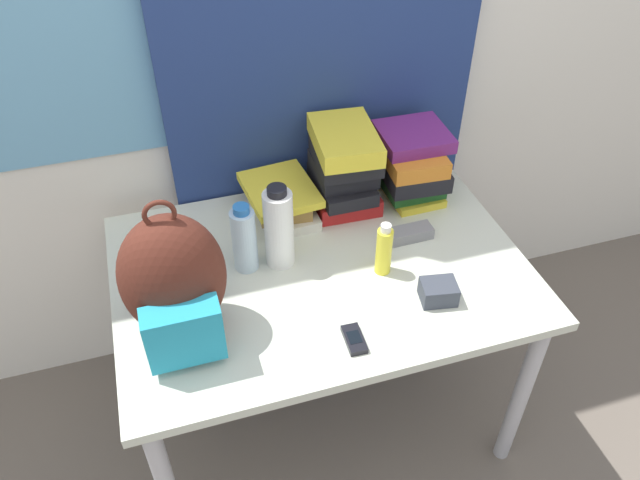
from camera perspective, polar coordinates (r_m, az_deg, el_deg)
The scene contains 13 objects.
wall_back at distance 1.94m, azimuth -4.77°, elevation 19.51°, with size 6.00×0.06×2.50m.
curtain_blue at distance 1.93m, azimuth 0.31°, elevation 19.48°, with size 1.01×0.04×2.50m.
desk at distance 1.88m, azimuth 0.00°, elevation -4.18°, with size 1.19×0.83×0.71m.
backpack at distance 1.57m, azimuth -13.22°, elevation -3.75°, with size 0.26×0.27×0.41m.
book_stack_left at distance 1.97m, azimuth -3.49°, elevation 3.67°, with size 0.23×0.27×0.11m.
book_stack_center at distance 1.97m, azimuth 2.21°, elevation 6.69°, with size 0.21×0.28×0.28m.
book_stack_right at distance 2.06m, azimuth 8.20°, elevation 7.03°, with size 0.22×0.29×0.23m.
water_bottle at distance 1.76m, azimuth -6.94°, elevation 0.08°, with size 0.07×0.07×0.22m.
sports_bottle at distance 1.76m, azimuth -3.78°, elevation 1.11°, with size 0.08×0.08×0.27m.
sunscreen_bottle at distance 1.76m, azimuth 5.87°, elevation -0.92°, with size 0.05×0.05×0.17m.
cell_phone at distance 1.62m, azimuth 3.19°, elevation -9.03°, with size 0.05×0.10×0.02m.
sunglasses_case at distance 1.92m, azimuth 8.07°, elevation 0.56°, with size 0.15×0.06×0.04m.
camera_pouch at distance 1.74m, azimuth 10.78°, elevation -4.66°, with size 0.11×0.09×0.06m.
Camera 1 is at (-0.39, -0.85, 1.95)m, focal length 35.00 mm.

